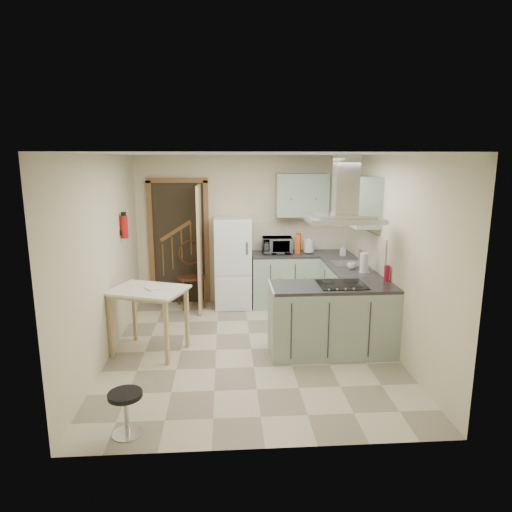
{
  "coord_description": "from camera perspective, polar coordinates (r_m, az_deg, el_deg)",
  "views": [
    {
      "loc": [
        -0.32,
        -5.58,
        2.46
      ],
      "look_at": [
        0.09,
        0.45,
        1.15
      ],
      "focal_mm": 32.0,
      "sensor_mm": 36.0,
      "label": 1
    }
  ],
  "objects": [
    {
      "name": "splashback",
      "position": [
        7.88,
        5.49,
        2.6
      ],
      "size": [
        1.68,
        0.02,
        0.5
      ],
      "primitive_type": "cube",
      "color": "beige",
      "rests_on": "counter_back"
    },
    {
      "name": "cup",
      "position": [
        6.63,
        11.88,
        -1.22
      ],
      "size": [
        0.15,
        0.15,
        0.1
      ],
      "primitive_type": "imported",
      "rotation": [
        0.0,
        0.0,
        -0.27
      ],
      "color": "silver",
      "rests_on": "counter_right"
    },
    {
      "name": "ceiling",
      "position": [
        5.59,
        -0.66,
        12.65
      ],
      "size": [
        4.2,
        4.2,
        0.0
      ],
      "primitive_type": "plane",
      "rotation": [
        3.14,
        0.0,
        0.0
      ],
      "color": "silver",
      "rests_on": "back_wall"
    },
    {
      "name": "soap_bottle",
      "position": [
        7.5,
        10.8,
        0.67
      ],
      "size": [
        0.08,
        0.09,
        0.17
      ],
      "primitive_type": "imported",
      "rotation": [
        0.0,
        0.0,
        0.1
      ],
      "color": "silver",
      "rests_on": "counter_right"
    },
    {
      "name": "stool",
      "position": [
        4.49,
        -15.91,
        -18.37
      ],
      "size": [
        0.41,
        0.41,
        0.41
      ],
      "primitive_type": "cylinder",
      "rotation": [
        0.0,
        0.0,
        -0.43
      ],
      "color": "black",
      "rests_on": "floor"
    },
    {
      "name": "fridge",
      "position": [
        7.57,
        -2.91,
        -0.84
      ],
      "size": [
        0.6,
        0.6,
        1.5
      ],
      "primitive_type": "cube",
      "color": "white",
      "rests_on": "floor"
    },
    {
      "name": "extractor_hood",
      "position": [
        5.63,
        10.99,
        4.47
      ],
      "size": [
        0.9,
        0.55,
        0.1
      ],
      "primitive_type": "cube",
      "color": "silver",
      "rests_on": "ceiling"
    },
    {
      "name": "hob",
      "position": [
        5.8,
        10.67,
        -3.53
      ],
      "size": [
        0.58,
        0.5,
        0.01
      ],
      "primitive_type": "cube",
      "color": "black",
      "rests_on": "peninsula"
    },
    {
      "name": "wall_cabinet_back",
      "position": [
        7.63,
        5.72,
        7.59
      ],
      "size": [
        0.85,
        0.35,
        0.7
      ],
      "primitive_type": "cube",
      "color": "#9EB2A0",
      "rests_on": "back_wall"
    },
    {
      "name": "paper_towel",
      "position": [
        6.44,
        13.37,
        -0.81
      ],
      "size": [
        0.12,
        0.12,
        0.29
      ],
      "primitive_type": "cylinder",
      "rotation": [
        0.0,
        0.0,
        -0.04
      ],
      "color": "silver",
      "rests_on": "counter_right"
    },
    {
      "name": "wall_cabinet_right",
      "position": [
        6.74,
        12.95,
        6.73
      ],
      "size": [
        0.35,
        0.9,
        0.7
      ],
      "primitive_type": "cube",
      "color": "#9EB2A0",
      "rests_on": "right_wall"
    },
    {
      "name": "sink",
      "position": [
        6.95,
        11.36,
        -0.94
      ],
      "size": [
        0.45,
        0.4,
        0.01
      ],
      "primitive_type": "cube",
      "color": "silver",
      "rests_on": "counter_right"
    },
    {
      "name": "doorway",
      "position": [
        7.82,
        -9.59,
        1.66
      ],
      "size": [
        1.1,
        0.12,
        2.1
      ],
      "primitive_type": "cube",
      "color": "brown",
      "rests_on": "floor"
    },
    {
      "name": "counter_right",
      "position": [
        7.23,
        10.85,
        -4.14
      ],
      "size": [
        0.6,
        1.95,
        0.9
      ],
      "primitive_type": "cube",
      "color": "#9EB2A0",
      "rests_on": "floor"
    },
    {
      "name": "right_wall",
      "position": [
        6.09,
        16.54,
        0.26
      ],
      "size": [
        0.0,
        4.2,
        4.2
      ],
      "primitive_type": "plane",
      "rotation": [
        1.57,
        0.0,
        -1.57
      ],
      "color": "beige",
      "rests_on": "floor"
    },
    {
      "name": "back_wall",
      "position": [
        7.78,
        -1.52,
        3.28
      ],
      "size": [
        3.6,
        0.0,
        3.6
      ],
      "primitive_type": "plane",
      "rotation": [
        1.57,
        0.0,
        0.0
      ],
      "color": "beige",
      "rests_on": "floor"
    },
    {
      "name": "drop_leaf_table",
      "position": [
        6.02,
        -13.17,
        -7.87
      ],
      "size": [
        1.08,
        0.95,
        0.84
      ],
      "primitive_type": "cube",
      "rotation": [
        0.0,
        0.0,
        -0.37
      ],
      "color": "#D2B281",
      "rests_on": "floor"
    },
    {
      "name": "microwave",
      "position": [
        7.57,
        2.66,
        1.36
      ],
      "size": [
        0.49,
        0.33,
        0.27
      ],
      "primitive_type": "imported",
      "rotation": [
        0.0,
        0.0,
        -0.01
      ],
      "color": "black",
      "rests_on": "counter_back"
    },
    {
      "name": "left_wall",
      "position": [
        5.9,
        -18.38,
        -0.24
      ],
      "size": [
        0.0,
        4.2,
        4.2
      ],
      "primitive_type": "plane",
      "rotation": [
        1.57,
        0.0,
        1.57
      ],
      "color": "beige",
      "rests_on": "floor"
    },
    {
      "name": "bentwood_chair",
      "position": [
        7.67,
        -8.11,
        -2.65
      ],
      "size": [
        0.57,
        0.57,
        1.01
      ],
      "primitive_type": "cube",
      "rotation": [
        0.0,
        0.0,
        0.33
      ],
      "color": "#451F17",
      "rests_on": "floor"
    },
    {
      "name": "peninsula",
      "position": [
        5.91,
        9.55,
        -7.81
      ],
      "size": [
        1.55,
        0.65,
        0.9
      ],
      "primitive_type": "cube",
      "color": "#9EB2A0",
      "rests_on": "floor"
    },
    {
      "name": "red_bottle",
      "position": [
        6.1,
        16.03,
        -2.07
      ],
      "size": [
        0.08,
        0.08,
        0.21
      ],
      "primitive_type": "cylinder",
      "rotation": [
        0.0,
        0.0,
        0.18
      ],
      "color": "#BD1033",
      "rests_on": "peninsula"
    },
    {
      "name": "counter_back",
      "position": [
        7.71,
        3.53,
        -2.91
      ],
      "size": [
        1.08,
        0.6,
        0.9
      ],
      "primitive_type": "cube",
      "color": "#9EB2A0",
      "rests_on": "floor"
    },
    {
      "name": "book",
      "position": [
        5.84,
        -13.46,
        -3.71
      ],
      "size": [
        0.23,
        0.25,
        0.09
      ],
      "primitive_type": "imported",
      "rotation": [
        0.0,
        0.0,
        0.61
      ],
      "color": "#9E3C34",
      "rests_on": "drop_leaf_table"
    },
    {
      "name": "cereal_box",
      "position": [
        7.66,
        5.26,
        1.61
      ],
      "size": [
        0.13,
        0.22,
        0.31
      ],
      "primitive_type": "cube",
      "rotation": [
        0.0,
        0.0,
        -0.25
      ],
      "color": "#E6591B",
      "rests_on": "counter_back"
    },
    {
      "name": "fire_extinguisher",
      "position": [
        6.7,
        -16.15,
        3.51
      ],
      "size": [
        0.1,
        0.1,
        0.32
      ],
      "primitive_type": "cylinder",
      "color": "#B2140F",
      "rests_on": "left_wall"
    },
    {
      "name": "floor",
      "position": [
        6.1,
        -0.61,
        -11.53
      ],
      "size": [
        4.2,
        4.2,
        0.0
      ],
      "primitive_type": "plane",
      "color": "beige",
      "rests_on": "ground"
    },
    {
      "name": "kettle",
      "position": [
        7.61,
        6.62,
        1.29
      ],
      "size": [
        0.21,
        0.21,
        0.25
      ],
      "primitive_type": "cylinder",
      "rotation": [
        0.0,
        0.0,
        0.28
      ],
      "color": "silver",
      "rests_on": "counter_back"
    }
  ]
}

